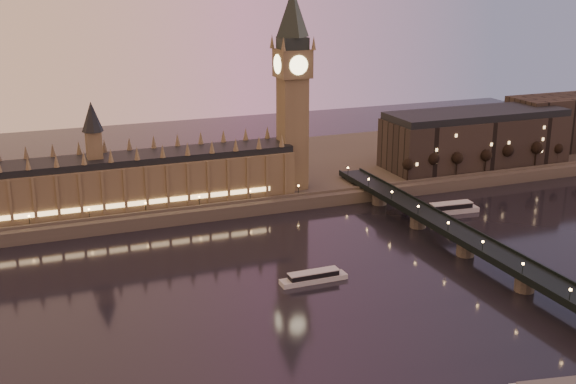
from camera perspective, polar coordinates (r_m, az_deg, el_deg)
name	(u,v)px	position (r m, az deg, el deg)	size (l,w,h in m)	color
ground	(278,310)	(259.44, -0.82, -9.28)	(700.00, 700.00, 0.00)	black
far_embankment	(225,176)	(414.21, -5.01, 1.25)	(560.00, 130.00, 6.00)	#423D35
palace_of_westminster	(109,176)	(353.87, -13.95, 1.21)	(180.00, 26.62, 52.00)	brown
big_ben	(293,77)	(368.56, 0.36, 9.04)	(17.68, 17.68, 104.00)	brown
westminster_bridge	(493,259)	(299.07, 15.90, -5.14)	(13.20, 260.00, 15.30)	black
city_block	(503,133)	(454.73, 16.64, 4.51)	(155.00, 45.00, 34.00)	black
bare_tree_0	(405,165)	(394.10, 9.24, 2.15)	(6.24, 6.24, 12.68)	black
bare_tree_1	(432,162)	(402.93, 11.35, 2.36)	(6.24, 6.24, 12.68)	black
bare_tree_2	(459,159)	(412.30, 13.36, 2.57)	(6.24, 6.24, 12.68)	black
bare_tree_3	(485,156)	(422.15, 15.29, 2.75)	(6.24, 6.24, 12.68)	black
bare_tree_4	(510,153)	(432.47, 17.12, 2.93)	(6.24, 6.24, 12.68)	black
bare_tree_5	(534,151)	(443.21, 18.87, 3.10)	(6.24, 6.24, 12.68)	black
bare_tree_6	(558,148)	(454.34, 20.54, 3.25)	(6.24, 6.24, 12.68)	black
cruise_boat_a	(314,277)	(280.92, 2.03, -6.73)	(26.84, 5.97, 4.29)	silver
cruise_boat_b	(451,208)	(368.03, 12.75, -1.26)	(28.70, 9.17, 5.22)	silver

